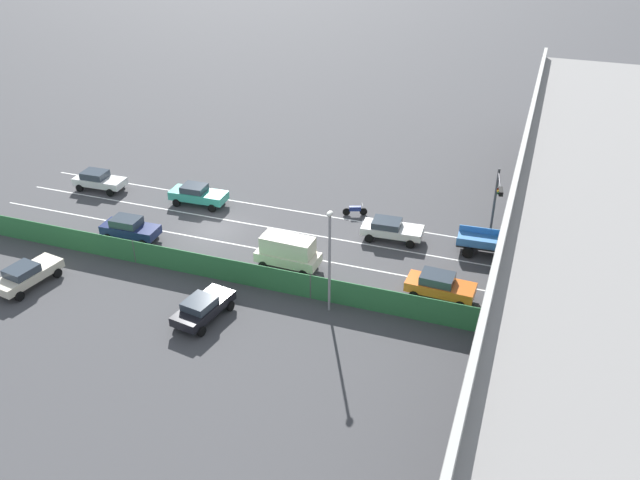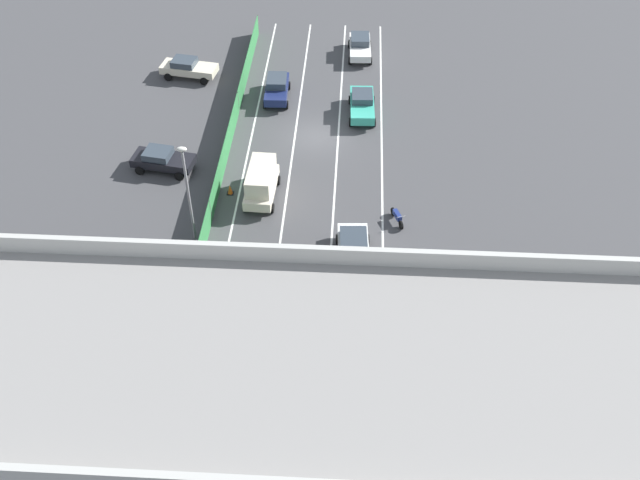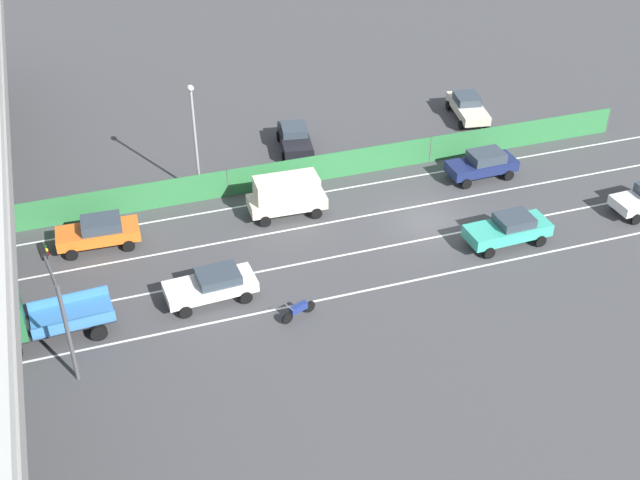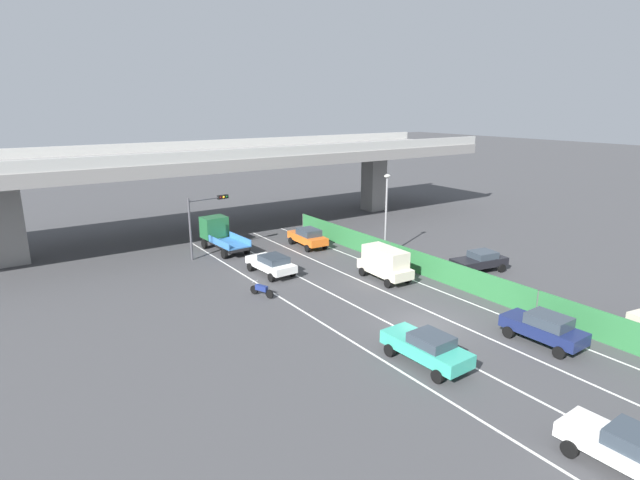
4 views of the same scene
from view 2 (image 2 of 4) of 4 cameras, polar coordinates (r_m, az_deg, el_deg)
The scene contains 20 objects.
ground_plane at distance 55.07m, azimuth -0.27°, elevation 7.97°, with size 300.00×300.00×0.00m, color #424244.
lane_line_left_edge at distance 52.23m, azimuth 4.80°, elevation 5.64°, with size 0.14×42.91×0.01m, color silver.
lane_line_mid_left at distance 52.20m, azimuth 1.27°, elevation 5.77°, with size 0.14×42.91×0.01m, color silver.
lane_line_mid_right at distance 52.37m, azimuth -2.25°, elevation 5.88°, with size 0.14×42.91×0.01m, color silver.
lane_line_right_edge at distance 52.73m, azimuth -5.74°, elevation 5.97°, with size 0.14×42.91×0.01m, color silver.
elevated_overpass at distance 30.54m, azimuth -3.31°, elevation -10.15°, with size 58.51×11.95×8.65m.
green_fence at distance 52.44m, azimuth -7.31°, elevation 6.76°, with size 0.10×39.01×1.74m.
car_hatchback_white at distance 44.42m, azimuth 2.60°, elevation -0.67°, with size 2.26×4.53×1.50m.
car_sedan_navy at distance 59.22m, azimuth -3.35°, elevation 11.67°, with size 2.04×4.30×1.70m.
car_sedan_white at distance 65.28m, azimuth 3.11°, elevation 14.76°, with size 2.11×4.40×1.61m.
car_van_cream at distance 48.78m, azimuth -4.57°, elevation 4.54°, with size 2.16×4.43×2.35m.
car_taxi_orange at distance 41.46m, azimuth -6.34°, elevation -4.77°, with size 2.13×4.42×1.68m.
car_taxi_teal at distance 57.24m, azimuth 3.27°, elevation 10.46°, with size 2.13×4.67×1.65m.
flatbed_truck_blue at distance 38.12m, azimuth 3.01°, elevation -9.08°, with size 2.61×5.66×2.72m.
motorcycle at distance 47.43m, azimuth 5.98°, elevation 1.81°, with size 0.88×1.86×0.93m.
parked_sedan_cream at distance 62.89m, azimuth -10.15°, elevation 12.98°, with size 4.77×2.59×1.58m.
parked_sedan_dark at distance 52.48m, azimuth -12.09°, elevation 6.12°, with size 4.50×2.58×1.55m.
traffic_light at distance 37.54m, azimuth 6.02°, elevation -4.98°, with size 3.73×0.77×5.13m.
street_lamp at distance 44.36m, azimuth -10.23°, elevation 4.22°, with size 0.60×0.36×6.90m.
traffic_cone at distance 49.88m, azimuth -6.96°, elevation 3.90°, with size 0.47×0.47×0.72m.
Camera 2 is at (-2.75, 45.29, 31.21)m, focal length 41.45 mm.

